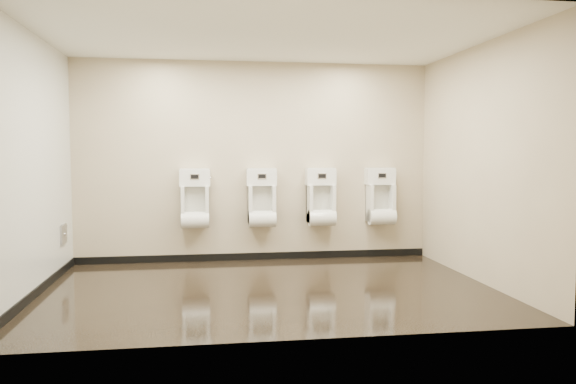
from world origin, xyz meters
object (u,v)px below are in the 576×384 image
access_panel (63,234)px  urinal_2 (321,201)px  urinal_0 (195,203)px  urinal_1 (262,202)px  urinal_3 (381,201)px

access_panel → urinal_2: size_ratio=0.31×
urinal_0 → urinal_1: (0.92, 0.00, 0.00)m
urinal_1 → urinal_3: 1.73m
urinal_2 → urinal_1: bearing=180.0°
urinal_2 → urinal_3: bearing=0.0°
access_panel → urinal_2: bearing=6.8°
access_panel → urinal_1: urinal_1 is taller
urinal_2 → urinal_3: 0.88m
urinal_1 → urinal_2: bearing=0.0°
access_panel → urinal_1: 2.61m
urinal_0 → urinal_3: (2.65, 0.00, 0.00)m
urinal_0 → urinal_1: size_ratio=1.00×
urinal_0 → urinal_2: size_ratio=1.00×
urinal_0 → urinal_3: same height
urinal_0 → access_panel: bearing=-166.0°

